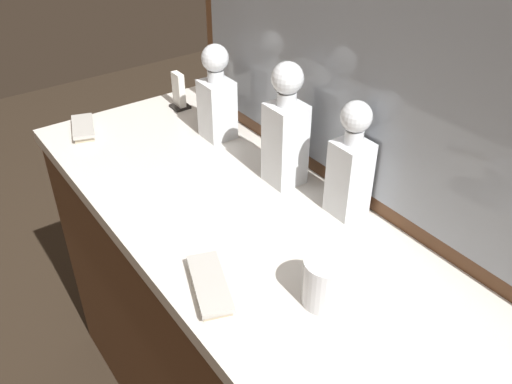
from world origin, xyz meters
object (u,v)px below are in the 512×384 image
Objects in this scene: crystal_decanter_center at (350,171)px; napkin_holder at (179,93)px; silver_brush_front at (210,285)px; crystal_decanter_left at (285,136)px; crystal_decanter_far_right at (217,102)px; crystal_tumbler_front at (326,283)px; silver_brush_center at (83,128)px.

napkin_holder is (-0.68, -0.04, -0.06)m from crystal_decanter_center.
crystal_decanter_left is at bearing 122.16° from silver_brush_front.
crystal_decanter_far_right is at bearing -174.48° from crystal_decanter_center.
crystal_tumbler_front reaches higher than silver_brush_center.
silver_brush_front is 0.79m from napkin_holder.
silver_brush_front is at bearing -33.77° from crystal_decanter_far_right.
crystal_decanter_far_right is at bearing 146.23° from silver_brush_front.
crystal_decanter_far_right is at bearing 51.13° from silver_brush_center.
silver_brush_front is 1.54× the size of napkin_holder.
crystal_decanter_center is 0.18m from crystal_decanter_left.
crystal_decanter_far_right is (-0.28, -0.01, -0.02)m from crystal_decanter_left.
crystal_decanter_center is 2.41× the size of napkin_holder.
crystal_decanter_center is 0.39m from silver_brush_front.
napkin_holder reaches higher than silver_brush_center.
crystal_tumbler_front reaches higher than silver_brush_front.
crystal_decanter_far_right is 0.39m from silver_brush_center.
crystal_decanter_left is 1.75× the size of silver_brush_front.
crystal_tumbler_front is at bearing -11.63° from napkin_holder.
crystal_decanter_far_right is 2.77× the size of crystal_tumbler_front.
crystal_decanter_left is at bearing -168.94° from crystal_decanter_center.
silver_brush_front is at bearing -84.46° from crystal_decanter_center.
silver_brush_center is at bearing -93.40° from napkin_holder.
crystal_tumbler_front is at bearing -50.92° from crystal_decanter_center.
crystal_decanter_far_right reaches higher than silver_brush_front.
silver_brush_front is 1.14× the size of silver_brush_center.
crystal_decanter_center reaches higher than napkin_holder.
crystal_decanter_center reaches higher than silver_brush_center.
napkin_holder is at bearing 155.03° from silver_brush_front.
crystal_tumbler_front is at bearing 7.77° from silver_brush_center.
napkin_holder reaches higher than silver_brush_front.
crystal_decanter_far_right is 2.35× the size of napkin_holder.
crystal_decanter_center is at bearing 11.06° from crystal_decanter_left.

